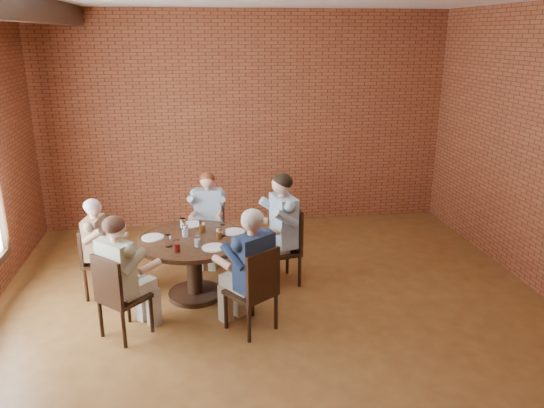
{
  "coord_description": "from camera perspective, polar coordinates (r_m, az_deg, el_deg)",
  "views": [
    {
      "loc": [
        -0.82,
        -4.93,
        3.03
      ],
      "look_at": [
        0.05,
        1.0,
        1.1
      ],
      "focal_mm": 35.0,
      "sensor_mm": 36.0,
      "label": 1
    }
  ],
  "objects": [
    {
      "name": "glass_e",
      "position": [
        6.05,
        -11.1,
        -3.91
      ],
      "size": [
        0.07,
        0.07,
        0.14
      ],
      "primitive_type": "cylinder",
      "color": "white",
      "rests_on": "dining_table"
    },
    {
      "name": "chair_c",
      "position": [
        6.67,
        -18.47,
        -5.6
      ],
      "size": [
        0.43,
        0.43,
        0.87
      ],
      "rotation": [
        0.0,
        0.0,
        1.4
      ],
      "color": "black",
      "rests_on": "floor"
    },
    {
      "name": "chair_a",
      "position": [
        6.67,
        1.49,
        -4.18
      ],
      "size": [
        0.56,
        0.56,
        0.99
      ],
      "rotation": [
        0.0,
        0.0,
        -1.36
      ],
      "color": "black",
      "rests_on": "floor"
    },
    {
      "name": "dining_table",
      "position": [
        6.35,
        -8.42,
        -5.53
      ],
      "size": [
        1.3,
        1.3,
        0.75
      ],
      "color": "black",
      "rests_on": "floor"
    },
    {
      "name": "plate_c",
      "position": [
        6.36,
        -12.7,
        -3.52
      ],
      "size": [
        0.26,
        0.26,
        0.01
      ],
      "primitive_type": "cylinder",
      "color": "white",
      "rests_on": "dining_table"
    },
    {
      "name": "glass_a",
      "position": [
        6.28,
        -5.32,
        -2.83
      ],
      "size": [
        0.07,
        0.07,
        0.14
      ],
      "primitive_type": "cylinder",
      "color": "white",
      "rests_on": "dining_table"
    },
    {
      "name": "diner_a",
      "position": [
        6.57,
        0.71,
        -2.82
      ],
      "size": [
        0.82,
        0.72,
        1.42
      ],
      "primitive_type": null,
      "rotation": [
        0.0,
        0.0,
        -1.36
      ],
      "color": "teal",
      "rests_on": "floor"
    },
    {
      "name": "plate_b",
      "position": [
        6.7,
        -8.63,
        -2.17
      ],
      "size": [
        0.26,
        0.26,
        0.01
      ],
      "primitive_type": "cylinder",
      "color": "white",
      "rests_on": "dining_table"
    },
    {
      "name": "plate_d",
      "position": [
        5.96,
        -6.3,
        -4.68
      ],
      "size": [
        0.26,
        0.26,
        0.01
      ],
      "primitive_type": "cylinder",
      "color": "white",
      "rests_on": "dining_table"
    },
    {
      "name": "glass_d",
      "position": [
        6.3,
        -9.33,
        -2.9
      ],
      "size": [
        0.07,
        0.07,
        0.14
      ],
      "primitive_type": "cylinder",
      "color": "white",
      "rests_on": "dining_table"
    },
    {
      "name": "wall_back",
      "position": [
        8.58,
        -2.79,
        8.93
      ],
      "size": [
        7.0,
        0.0,
        7.0
      ],
      "primitive_type": "plane",
      "rotation": [
        1.57,
        0.0,
        0.0
      ],
      "color": "brown",
      "rests_on": "ground"
    },
    {
      "name": "glass_h",
      "position": [
        6.19,
        -5.69,
        -3.15
      ],
      "size": [
        0.07,
        0.07,
        0.14
      ],
      "primitive_type": "cylinder",
      "color": "white",
      "rests_on": "dining_table"
    },
    {
      "name": "glass_f",
      "position": [
        5.89,
        -10.21,
        -4.46
      ],
      "size": [
        0.07,
        0.07,
        0.14
      ],
      "primitive_type": "cylinder",
      "color": "white",
      "rests_on": "dining_table"
    },
    {
      "name": "glass_c",
      "position": [
        6.55,
        -9.56,
        -2.11
      ],
      "size": [
        0.07,
        0.07,
        0.14
      ],
      "primitive_type": "cylinder",
      "color": "white",
      "rests_on": "dining_table"
    },
    {
      "name": "smartphone",
      "position": [
        5.96,
        -6.21,
        -4.69
      ],
      "size": [
        0.08,
        0.15,
        0.01
      ],
      "primitive_type": "cube",
      "rotation": [
        0.0,
        0.0,
        0.03
      ],
      "color": "black",
      "rests_on": "dining_table"
    },
    {
      "name": "chair_d",
      "position": [
        5.69,
        -16.31,
        -9.26
      ],
      "size": [
        0.6,
        0.6,
        0.93
      ],
      "rotation": [
        0.0,
        0.0,
        2.38
      ],
      "color": "black",
      "rests_on": "floor"
    },
    {
      "name": "glass_b",
      "position": [
        6.42,
        -7.53,
        -2.44
      ],
      "size": [
        0.07,
        0.07,
        0.14
      ],
      "primitive_type": "cylinder",
      "color": "white",
      "rests_on": "dining_table"
    },
    {
      "name": "floor",
      "position": [
        5.85,
        0.97,
        -13.35
      ],
      "size": [
        7.0,
        7.0,
        0.0
      ],
      "primitive_type": "plane",
      "color": "brown",
      "rests_on": "ground"
    },
    {
      "name": "diner_e",
      "position": [
        5.56,
        -2.36,
        -7.18
      ],
      "size": [
        0.83,
        0.86,
        1.36
      ],
      "primitive_type": null,
      "rotation": [
        0.0,
        0.0,
        3.75
      ],
      "color": "#1A2A4B",
      "rests_on": "floor"
    },
    {
      "name": "chair_b",
      "position": [
        7.38,
        -6.73,
        -2.38
      ],
      "size": [
        0.46,
        0.46,
        0.9
      ],
      "rotation": [
        0.0,
        0.0,
        -0.2
      ],
      "color": "black",
      "rests_on": "floor"
    },
    {
      "name": "diner_c",
      "position": [
        6.6,
        -18.01,
        -4.59
      ],
      "size": [
        0.63,
        0.55,
        1.22
      ],
      "primitive_type": null,
      "rotation": [
        0.0,
        0.0,
        1.4
      ],
      "color": "brown",
      "rests_on": "floor"
    },
    {
      "name": "glass_g",
      "position": [
        6.0,
        -8.02,
        -3.94
      ],
      "size": [
        0.07,
        0.07,
        0.14
      ],
      "primitive_type": "cylinder",
      "color": "white",
      "rests_on": "dining_table"
    },
    {
      "name": "chair_e",
      "position": [
        5.57,
        -1.72,
        -9.0
      ],
      "size": [
        0.61,
        0.61,
        0.95
      ],
      "rotation": [
        0.0,
        0.0,
        3.75
      ],
      "color": "black",
      "rests_on": "floor"
    },
    {
      "name": "diner_b",
      "position": [
        7.27,
        -6.87,
        -1.55
      ],
      "size": [
        0.59,
        0.68,
        1.26
      ],
      "primitive_type": null,
      "rotation": [
        0.0,
        0.0,
        -0.2
      ],
      "color": "#889AAE",
      "rests_on": "floor"
    },
    {
      "name": "plate_a",
      "position": [
        6.39,
        -4.09,
        -3.0
      ],
      "size": [
        0.26,
        0.26,
        0.01
      ],
      "primitive_type": "cylinder",
      "color": "white",
      "rests_on": "dining_table"
    },
    {
      "name": "diner_d",
      "position": [
        5.66,
        -15.79,
        -7.56
      ],
      "size": [
        0.82,
        0.83,
        1.33
      ],
      "primitive_type": null,
      "rotation": [
        0.0,
        0.0,
        2.38
      ],
      "color": "#C5B39B",
      "rests_on": "floor"
    }
  ]
}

